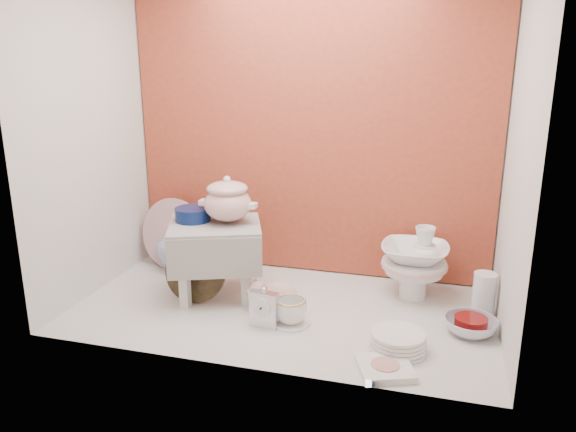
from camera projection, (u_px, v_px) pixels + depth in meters
name	position (u px, v px, depth m)	size (l,w,h in m)	color
ground	(282.00, 309.00, 2.45)	(1.80, 1.80, 0.00)	silver
niche_shell	(294.00, 90.00, 2.36)	(1.86, 1.03, 1.53)	#AD462B
step_stool	(216.00, 260.00, 2.54)	(0.40, 0.35, 0.35)	silver
soup_tureen	(228.00, 199.00, 2.49)	(0.26, 0.26, 0.22)	white
cobalt_bowl	(193.00, 214.00, 2.54)	(0.16, 0.16, 0.06)	#0A1B4C
floral_platter	(172.00, 234.00, 2.89)	(0.37, 0.09, 0.37)	white
blue_white_vase	(182.00, 243.00, 2.89)	(0.26, 0.26, 0.27)	white
lacquer_tray	(195.00, 271.00, 2.50)	(0.29, 0.10, 0.28)	black
mantel_clock	(264.00, 307.00, 2.26)	(0.12, 0.04, 0.17)	silver
plush_pig	(278.00, 294.00, 2.44)	(0.23, 0.16, 0.13)	#C99D8E
teacup_saucer	(291.00, 323.00, 2.30)	(0.15, 0.15, 0.01)	white
gold_rim_teacup	(291.00, 311.00, 2.29)	(0.13, 0.13, 0.10)	white
lattice_dish	(385.00, 368.00, 1.96)	(0.18, 0.18, 0.03)	white
dinner_plate_stack	(398.00, 341.00, 2.09)	(0.22, 0.22, 0.07)	white
crystal_bowl	(471.00, 326.00, 2.22)	(0.21, 0.21, 0.06)	silver
clear_glass_vase	(484.00, 295.00, 2.36)	(0.10, 0.10, 0.19)	silver
porcelain_tower	(414.00, 262.00, 2.52)	(0.30, 0.30, 0.34)	white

